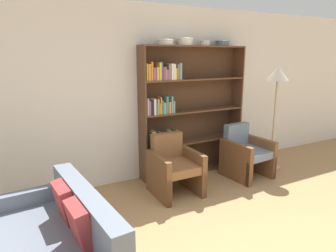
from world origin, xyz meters
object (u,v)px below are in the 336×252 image
object	(u,v)px
armchair_leather	(174,167)
armchair_cushioned	(246,153)
bowl_copper	(185,41)
floor_lamp	(277,81)
couch	(52,252)
bowl_olive	(166,42)
bookshelf	(183,113)
bowl_cream	(222,43)
bowl_terracotta	(205,43)

from	to	relation	value
armchair_leather	armchair_cushioned	bearing A→B (deg)	-179.81
bowl_copper	floor_lamp	world-z (taller)	bowl_copper
couch	armchair_cushioned	distance (m)	3.36
bowl_olive	floor_lamp	world-z (taller)	bowl_olive
bowl_copper	floor_lamp	distance (m)	1.74
bookshelf	armchair_leather	bearing A→B (deg)	-129.72
bowl_cream	armchair_cushioned	bearing A→B (deg)	-77.56
bowl_terracotta	floor_lamp	bearing A→B (deg)	-23.54
bowl_copper	armchair_leather	bearing A→B (deg)	-131.48
bowl_cream	floor_lamp	bearing A→B (deg)	-31.84
bowl_copper	couch	distance (m)	3.43
bowl_copper	couch	bearing A→B (deg)	-144.96
bowl_terracotta	armchair_leather	world-z (taller)	bowl_terracotta
bowl_olive	armchair_leather	xyz separation A→B (m)	(-0.17, -0.58, -1.79)
bowl_copper	bowl_cream	xyz separation A→B (m)	(0.73, -0.00, -0.01)
bookshelf	armchair_leather	world-z (taller)	bookshelf
bowl_olive	bowl_copper	bearing A→B (deg)	0.00
couch	floor_lamp	xyz separation A→B (m)	(3.87, 1.13, 1.27)
bowl_copper	armchair_cushioned	xyz separation A→B (m)	(0.85, -0.58, -1.80)
bookshelf	floor_lamp	size ratio (longest dim) A/B	1.18
bowl_terracotta	floor_lamp	distance (m)	1.41
bowl_copper	bowl_terracotta	world-z (taller)	bowl_copper
bowl_terracotta	bookshelf	bearing A→B (deg)	177.31
bookshelf	bowl_olive	size ratio (longest dim) A/B	8.27
bookshelf	armchair_leather	xyz separation A→B (m)	(-0.50, -0.60, -0.66)
bookshelf	bowl_cream	world-z (taller)	bowl_cream
bowl_copper	bowl_cream	size ratio (longest dim) A/B	1.07
bookshelf	couch	size ratio (longest dim) A/B	1.24
floor_lamp	bowl_terracotta	bearing A→B (deg)	156.46
couch	armchair_leather	distance (m)	2.11
couch	armchair_cushioned	bearing A→B (deg)	-77.02
bowl_olive	bowl_terracotta	bearing A→B (deg)	0.00
floor_lamp	armchair_cushioned	bearing A→B (deg)	-173.98
bookshelf	floor_lamp	world-z (taller)	bookshelf
bowl_olive	floor_lamp	size ratio (longest dim) A/B	0.14
bowl_copper	armchair_cushioned	size ratio (longest dim) A/B	0.31
armchair_cushioned	floor_lamp	world-z (taller)	floor_lamp
armchair_leather	floor_lamp	world-z (taller)	floor_lamp
bowl_copper	armchair_leather	xyz separation A→B (m)	(-0.51, -0.58, -1.80)
bowl_olive	armchair_cushioned	distance (m)	2.23
armchair_leather	armchair_cushioned	size ratio (longest dim) A/B	1.00
bowl_olive	armchair_cushioned	world-z (taller)	bowl_olive
armchair_leather	floor_lamp	xyz separation A→B (m)	(2.05, 0.07, 1.16)
bowl_copper	armchair_cushioned	distance (m)	2.08
couch	bowl_cream	bearing A→B (deg)	-67.26
armchair_cushioned	floor_lamp	bearing A→B (deg)	-178.93
bookshelf	floor_lamp	xyz separation A→B (m)	(1.56, -0.52, 0.50)
couch	floor_lamp	bearing A→B (deg)	-79.12
bookshelf	bowl_copper	bearing A→B (deg)	-50.41
couch	bowl_copper	bearing A→B (deg)	-60.35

